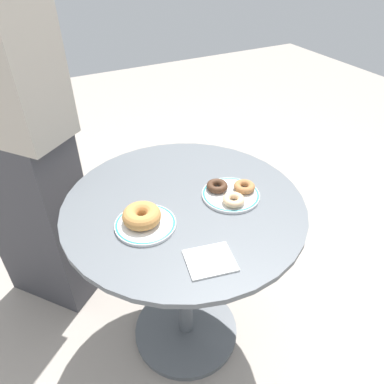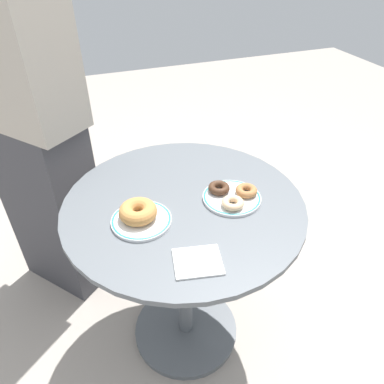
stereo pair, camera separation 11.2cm
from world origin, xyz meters
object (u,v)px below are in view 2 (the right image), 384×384
donut_chocolate (219,188)px  donut_old_fashioned (138,211)px  cafe_table (185,254)px  donut_glazed (233,203)px  plate_right (232,198)px  paper_napkin (198,262)px  person_figure (31,131)px  plate_left (141,220)px  donut_cinnamon (246,191)px

donut_chocolate → donut_old_fashioned: bearing=-172.2°
cafe_table → donut_glazed: 0.30m
plate_right → paper_napkin: plate_right is taller
plate_right → paper_napkin: (-0.20, -0.21, -0.00)m
paper_napkin → donut_chocolate: bearing=56.0°
person_figure → cafe_table: bearing=-50.4°
plate_right → donut_old_fashioned: size_ratio=1.65×
donut_glazed → person_figure: person_figure is taller
plate_right → donut_old_fashioned: (-0.30, 0.00, 0.03)m
plate_left → person_figure: (-0.28, 0.57, 0.07)m
donut_cinnamon → person_figure: size_ratio=0.04×
plate_left → person_figure: 0.64m
donut_old_fashioned → donut_cinnamon: (0.35, -0.01, -0.01)m
plate_right → donut_chocolate: bearing=123.9°
cafe_table → donut_old_fashioned: (-0.15, -0.04, 0.27)m
plate_right → donut_old_fashioned: 0.30m
plate_left → paper_napkin: size_ratio=1.43×
donut_glazed → paper_napkin: (-0.18, -0.17, -0.02)m
plate_left → cafe_table: bearing=17.7°
cafe_table → donut_glazed: bearing=-33.8°
cafe_table → donut_cinnamon: bearing=-12.6°
plate_right → donut_glazed: 0.05m
donut_chocolate → donut_glazed: size_ratio=1.00×
cafe_table → paper_napkin: 0.35m
paper_napkin → person_figure: (-0.38, 0.78, 0.07)m
plate_right → person_figure: 0.81m
paper_napkin → person_figure: person_figure is taller
plate_right → person_figure: size_ratio=0.12×
plate_left → plate_right: bearing=1.2°
cafe_table → plate_left: 0.29m
plate_left → paper_napkin: (0.10, -0.21, -0.00)m
plate_right → donut_chocolate: size_ratio=2.67×
donut_cinnamon → paper_napkin: 0.33m
plate_left → donut_cinnamon: 0.35m
cafe_table → donut_glazed: donut_glazed is taller
donut_old_fashioned → donut_chocolate: donut_old_fashioned is taller
donut_glazed → plate_right: bearing=66.8°
paper_napkin → donut_glazed: bearing=43.2°
donut_old_fashioned → donut_cinnamon: size_ratio=1.62×
donut_old_fashioned → donut_chocolate: size_ratio=1.62×
plate_right → cafe_table: bearing=164.5°
cafe_table → person_figure: bearing=129.6°
cafe_table → plate_left: bearing=-162.3°
plate_right → donut_cinnamon: 0.05m
plate_right → donut_cinnamon: bearing=-3.2°
donut_old_fashioned → donut_glazed: (0.28, -0.05, -0.01)m
person_figure → donut_old_fashioned: bearing=-63.6°
donut_glazed → paper_napkin: bearing=-136.8°
cafe_table → donut_old_fashioned: size_ratio=6.80×
cafe_table → person_figure: 0.74m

